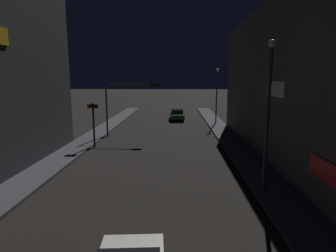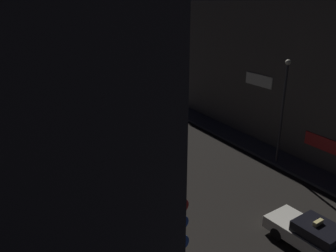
{
  "view_description": "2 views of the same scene",
  "coord_description": "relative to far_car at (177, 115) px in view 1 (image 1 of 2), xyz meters",
  "views": [
    {
      "loc": [
        1.61,
        2.34,
        5.63
      ],
      "look_at": [
        1.03,
        20.33,
        2.48
      ],
      "focal_mm": 28.95,
      "sensor_mm": 36.0,
      "label": 1
    },
    {
      "loc": [
        -11.84,
        -0.19,
        10.84
      ],
      "look_at": [
        -0.78,
        18.83,
        2.83
      ],
      "focal_mm": 36.74,
      "sensor_mm": 36.0,
      "label": 2
    }
  ],
  "objects": [
    {
      "name": "sidewalk_left",
      "position": [
        -8.18,
        -14.0,
        -0.64
      ],
      "size": [
        2.18,
        55.04,
        0.18
      ],
      "primitive_type": "cube",
      "color": "#424247",
      "rests_on": "ground_plane"
    },
    {
      "name": "sidewalk_right",
      "position": [
        4.89,
        -14.0,
        -0.64
      ],
      "size": [
        2.18,
        55.04,
        0.18
      ],
      "primitive_type": "cube",
      "color": "#424247",
      "rests_on": "ground_plane"
    },
    {
      "name": "far_car",
      "position": [
        0.0,
        0.0,
        0.0
      ],
      "size": [
        2.03,
        4.54,
        1.42
      ],
      "color": "#1E512D",
      "rests_on": "ground_plane"
    },
    {
      "name": "traffic_light_overhead",
      "position": [
        -4.79,
        -11.26,
        3.18
      ],
      "size": [
        5.28,
        0.42,
        5.34
      ],
      "color": "#2D2D33",
      "rests_on": "ground_plane"
    },
    {
      "name": "traffic_light_left_kerb",
      "position": [
        -6.84,
        -15.54,
        1.92
      ],
      "size": [
        0.8,
        0.42,
        3.7
      ],
      "color": "#2D2D33",
      "rests_on": "ground_plane"
    },
    {
      "name": "street_lamp_near_block",
      "position": [
        4.2,
        -24.56,
        3.62
      ],
      "size": [
        0.36,
        0.36,
        7.18
      ],
      "color": "#2D2D33",
      "rests_on": "sidewalk_right"
    },
    {
      "name": "street_lamp_far_block",
      "position": [
        4.86,
        -3.53,
        3.53
      ],
      "size": [
        0.4,
        0.4,
        6.69
      ],
      "color": "#2D2D33",
      "rests_on": "sidewalk_right"
    }
  ]
}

